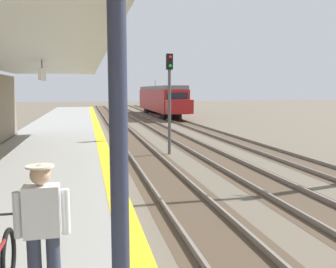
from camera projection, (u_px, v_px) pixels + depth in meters
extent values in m
cube|color=#999993|center=(45.00, 168.00, 13.34)|extent=(5.00, 80.00, 0.90)
cube|color=yellow|center=(105.00, 154.00, 13.78)|extent=(0.50, 80.00, 0.01)
cube|color=silver|center=(15.00, 50.00, 8.82)|extent=(4.40, 24.00, 0.16)
cylinder|color=#2D334C|center=(120.00, 230.00, 3.14)|extent=(0.16, 0.16, 4.27)
cube|color=white|center=(42.00, 75.00, 10.91)|extent=(0.08, 1.40, 0.36)
cylinder|color=#333333|center=(42.00, 64.00, 10.87)|extent=(0.03, 0.03, 0.27)
cube|color=#4C3D2D|center=(144.00, 156.00, 18.24)|extent=(2.34, 120.00, 0.01)
cube|color=slate|center=(130.00, 155.00, 18.07)|extent=(0.08, 120.00, 0.15)
cube|color=slate|center=(158.00, 154.00, 18.39)|extent=(0.08, 120.00, 0.15)
cube|color=#4C3D2D|center=(207.00, 153.00, 18.99)|extent=(2.34, 120.00, 0.01)
cube|color=slate|center=(194.00, 153.00, 18.82)|extent=(0.08, 120.00, 0.15)
cube|color=slate|center=(220.00, 151.00, 19.14)|extent=(0.08, 120.00, 0.15)
cube|color=#4C3D2D|center=(265.00, 151.00, 19.74)|extent=(2.34, 120.00, 0.01)
cube|color=slate|center=(254.00, 150.00, 19.58)|extent=(0.08, 120.00, 0.15)
cube|color=slate|center=(277.00, 149.00, 19.89)|extent=(0.08, 120.00, 0.15)
cube|color=maroon|center=(160.00, 100.00, 47.32)|extent=(2.90, 18.00, 2.70)
cube|color=slate|center=(160.00, 88.00, 47.13)|extent=(2.67, 18.00, 0.44)
cube|color=black|center=(177.00, 98.00, 38.54)|extent=(2.32, 0.06, 1.21)
cube|color=maroon|center=(179.00, 107.00, 37.90)|extent=(2.78, 1.60, 1.49)
cube|color=black|center=(171.00, 97.00, 47.59)|extent=(0.04, 15.84, 0.86)
cylinder|color=#333333|center=(155.00, 83.00, 50.53)|extent=(0.06, 0.06, 0.90)
cube|color=black|center=(170.00, 116.00, 41.87)|extent=(2.18, 2.20, 0.72)
cube|color=black|center=(152.00, 110.00, 53.19)|extent=(2.18, 2.20, 0.72)
cube|color=silver|center=(42.00, 211.00, 3.86)|extent=(0.38, 0.22, 0.56)
cylinder|color=silver|center=(17.00, 215.00, 3.81)|extent=(0.09, 0.09, 0.50)
cylinder|color=silver|center=(66.00, 211.00, 3.92)|extent=(0.09, 0.09, 0.50)
sphere|color=tan|center=(40.00, 175.00, 3.82)|extent=(0.22, 0.22, 0.22)
cylinder|color=beige|center=(40.00, 166.00, 3.80)|extent=(0.30, 0.30, 0.02)
torus|color=black|center=(9.00, 257.00, 4.53)|extent=(0.06, 0.72, 0.72)
cylinder|color=#262626|center=(4.00, 214.00, 4.36)|extent=(0.48, 0.03, 0.03)
cylinder|color=#4C4C4C|center=(169.00, 112.00, 18.57)|extent=(0.16, 0.16, 4.40)
cube|color=black|center=(169.00, 62.00, 18.25)|extent=(0.32, 0.24, 0.80)
sphere|color=red|center=(170.00, 57.00, 18.09)|extent=(0.16, 0.16, 0.16)
sphere|color=green|center=(170.00, 66.00, 18.15)|extent=(0.16, 0.16, 0.16)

